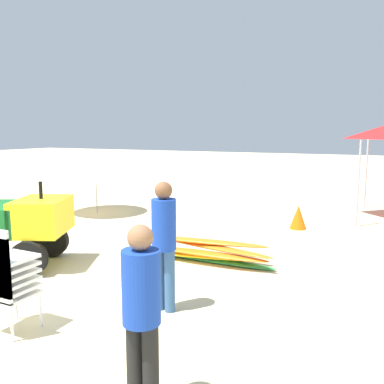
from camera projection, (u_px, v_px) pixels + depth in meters
ground at (38, 297)px, 5.92m from camera, size 80.00×80.00×0.00m
stacked_plastic_chairs at (4, 273)px, 4.74m from camera, size 0.48×0.48×1.29m
surfboard_pile at (207, 252)px, 7.48m from camera, size 2.59×0.77×0.40m
lifeguard_near_left at (142, 307)px, 3.39m from camera, size 0.32×0.32×1.62m
lifeguard_near_center at (164, 237)px, 5.34m from camera, size 0.32×0.32×1.72m
beach_umbrella_left at (96, 165)px, 11.85m from camera, size 2.19×2.19×1.77m
traffic_cone_near at (298, 217)px, 10.00m from camera, size 0.41×0.41×0.58m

